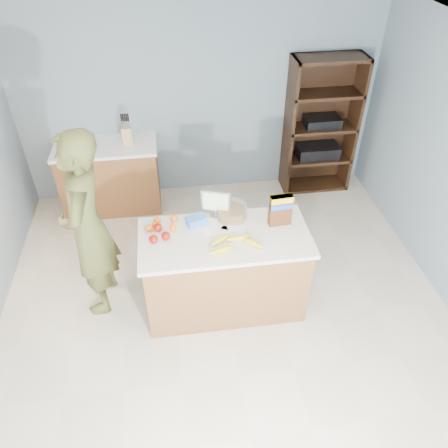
{
  "coord_description": "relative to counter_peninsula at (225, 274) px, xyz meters",
  "views": [
    {
      "loc": [
        -0.43,
        -2.68,
        3.45
      ],
      "look_at": [
        0.0,
        0.35,
        1.0
      ],
      "focal_mm": 35.0,
      "sensor_mm": 36.0,
      "label": 1
    }
  ],
  "objects": [
    {
      "name": "salad_bowl",
      "position": [
        0.1,
        0.27,
        0.54
      ],
      "size": [
        0.3,
        0.3,
        0.13
      ],
      "color": "#267219",
      "rests_on": "counter_peninsula"
    },
    {
      "name": "shelving_unit",
      "position": [
        1.55,
        2.05,
        0.45
      ],
      "size": [
        0.9,
        0.4,
        1.8
      ],
      "color": "black",
      "rests_on": "ground"
    },
    {
      "name": "bananas",
      "position": [
        0.06,
        -0.13,
        0.51
      ],
      "size": [
        0.49,
        0.27,
        0.05
      ],
      "color": "yellow",
      "rests_on": "counter_peninsula"
    },
    {
      "name": "knife_block",
      "position": [
        -0.91,
        1.89,
        0.6
      ],
      "size": [
        0.12,
        0.1,
        0.31
      ],
      "color": "tan",
      "rests_on": "back_cabinet"
    },
    {
      "name": "apples",
      "position": [
        -0.59,
        0.06,
        0.53
      ],
      "size": [
        0.19,
        0.24,
        0.08
      ],
      "color": "maroon",
      "rests_on": "counter_peninsula"
    },
    {
      "name": "walls",
      "position": [
        0.0,
        -0.3,
        1.24
      ],
      "size": [
        4.52,
        5.02,
        2.51
      ],
      "color": "gray",
      "rests_on": "ground"
    },
    {
      "name": "tv",
      "position": [
        -0.04,
        0.31,
        0.64
      ],
      "size": [
        0.28,
        0.12,
        0.28
      ],
      "color": "silver",
      "rests_on": "counter_peninsula"
    },
    {
      "name": "counter_peninsula",
      "position": [
        0.0,
        0.0,
        0.0
      ],
      "size": [
        1.56,
        0.76,
        0.9
      ],
      "color": "brown",
      "rests_on": "ground"
    },
    {
      "name": "person",
      "position": [
        -1.22,
        0.23,
        0.54
      ],
      "size": [
        0.5,
        0.72,
        1.91
      ],
      "primitive_type": "imported",
      "rotation": [
        0.0,
        0.0,
        -1.63
      ],
      "color": "#4B4E24",
      "rests_on": "ground"
    },
    {
      "name": "envelopes",
      "position": [
        0.02,
        0.09,
        0.49
      ],
      "size": [
        0.4,
        0.2,
        0.0
      ],
      "color": "white",
      "rests_on": "counter_peninsula"
    },
    {
      "name": "blue_carton",
      "position": [
        -0.24,
        0.21,
        0.52
      ],
      "size": [
        0.21,
        0.17,
        0.08
      ],
      "primitive_type": "cube",
      "rotation": [
        0.0,
        0.0,
        0.35
      ],
      "color": "blue",
      "rests_on": "counter_peninsula"
    },
    {
      "name": "cereal_box",
      "position": [
        0.53,
        0.11,
        0.67
      ],
      "size": [
        0.21,
        0.09,
        0.31
      ],
      "color": "#592B14",
      "rests_on": "counter_peninsula"
    },
    {
      "name": "back_cabinet",
      "position": [
        -1.2,
        1.9,
        0.04
      ],
      "size": [
        1.24,
        0.62,
        0.9
      ],
      "color": "brown",
      "rests_on": "ground"
    },
    {
      "name": "floor",
      "position": [
        0.0,
        -0.3,
        -0.42
      ],
      "size": [
        4.5,
        5.0,
        0.02
      ],
      "primitive_type": "cube",
      "color": "beige",
      "rests_on": "ground"
    },
    {
      "name": "oranges",
      "position": [
        -0.56,
        0.21,
        0.52
      ],
      "size": [
        0.3,
        0.21,
        0.07
      ],
      "color": "orange",
      "rests_on": "counter_peninsula"
    }
  ]
}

